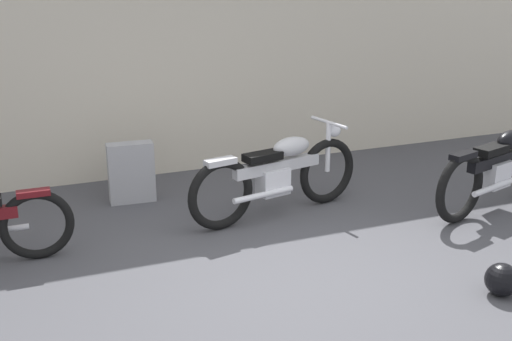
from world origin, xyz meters
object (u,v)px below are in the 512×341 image
motorcycle_black (500,167)px  helmet (502,280)px  motorcycle_silver (278,174)px  stone_marker (131,173)px

motorcycle_black → helmet: bearing=-146.9°
motorcycle_silver → stone_marker: bearing=132.9°
helmet → stone_marker: bearing=126.1°
stone_marker → motorcycle_silver: size_ratio=0.33×
helmet → motorcycle_silver: motorcycle_silver is taller
motorcycle_black → motorcycle_silver: 2.54m
stone_marker → motorcycle_silver: motorcycle_silver is taller
stone_marker → helmet: (2.46, -3.38, -0.21)m
stone_marker → helmet: stone_marker is taller
helmet → motorcycle_black: motorcycle_black is taller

